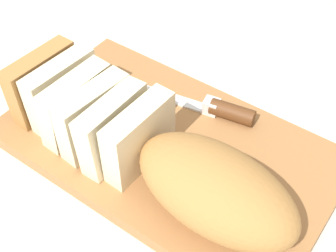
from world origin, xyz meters
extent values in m
plane|color=beige|center=(0.00, 0.00, 0.00)|extent=(3.00, 3.00, 0.00)
cube|color=#9E6B3D|center=(0.00, 0.00, 0.01)|extent=(0.43, 0.26, 0.02)
ellipsoid|color=#A8753D|center=(-0.10, 0.06, 0.06)|extent=(0.20, 0.12, 0.08)
cube|color=beige|center=(0.01, 0.04, 0.06)|extent=(0.03, 0.10, 0.08)
cube|color=beige|center=(0.04, 0.05, 0.06)|extent=(0.04, 0.10, 0.09)
cube|color=beige|center=(0.08, 0.05, 0.06)|extent=(0.04, 0.10, 0.08)
cube|color=beige|center=(0.11, 0.04, 0.06)|extent=(0.04, 0.10, 0.08)
cube|color=beige|center=(0.14, 0.03, 0.06)|extent=(0.04, 0.10, 0.08)
cube|color=#A8753D|center=(0.17, 0.04, 0.06)|extent=(0.04, 0.10, 0.08)
cube|color=silver|center=(0.09, -0.06, 0.02)|extent=(0.22, 0.05, 0.00)
cylinder|color=#593319|center=(-0.05, -0.08, 0.03)|extent=(0.06, 0.03, 0.02)
cube|color=silver|center=(-0.02, -0.08, 0.03)|extent=(0.02, 0.02, 0.02)
sphere|color=#996633|center=(0.01, 0.01, 0.02)|extent=(0.01, 0.01, 0.01)
sphere|color=#996633|center=(0.06, -0.02, 0.02)|extent=(0.01, 0.01, 0.01)
sphere|color=#996633|center=(0.05, 0.04, 0.02)|extent=(0.01, 0.01, 0.01)
sphere|color=#996633|center=(0.03, -0.03, 0.02)|extent=(0.01, 0.01, 0.01)
camera|label=1|loc=(-0.22, 0.32, 0.46)|focal=49.69mm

